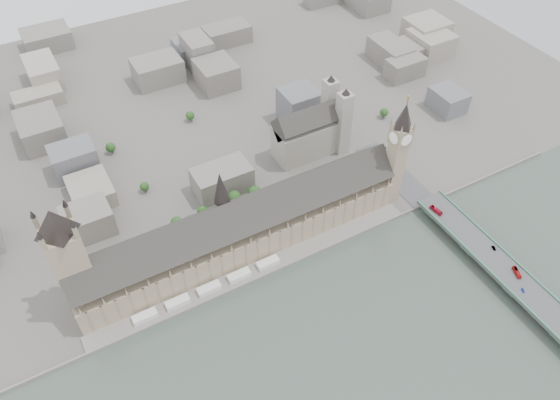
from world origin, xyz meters
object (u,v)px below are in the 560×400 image
palace_of_westminster (240,229)px  red_bus_north (436,210)px  westminster_abbey (312,131)px  car_approach (385,147)px  car_silver (494,248)px  westminster_bridge (488,258)px  victoria_tower (69,257)px  elizabeth_tower (398,147)px  car_blue (523,290)px  red_bus_south (517,272)px

palace_of_westminster → red_bus_north: size_ratio=21.80×
westminster_abbey → car_approach: westminster_abbey is taller
palace_of_westminster → westminster_abbey: bearing=34.2°
westminster_abbey → car_silver: 189.22m
palace_of_westminster → westminster_abbey: westminster_abbey is taller
car_silver → westminster_bridge: bearing=-141.8°
victoria_tower → car_silver: (290.50, -110.70, -44.20)m
elizabeth_tower → car_blue: size_ratio=27.61×
elizabeth_tower → victoria_tower: elizabeth_tower is taller
westminster_abbey → red_bus_south: bearing=-75.0°
elizabeth_tower → red_bus_south: 130.52m
palace_of_westminster → red_bus_north: 163.97m
victoria_tower → elizabeth_tower: bearing=-4.0°
palace_of_westminster → car_silver: palace_of_westminster is taller
westminster_abbey → westminster_bridge: bearing=-74.4°
car_approach → car_silver: bearing=-81.7°
elizabeth_tower → car_approach: 73.27m
red_bus_north → red_bus_south: size_ratio=1.11×
elizabeth_tower → car_silver: elizabeth_tower is taller
westminster_abbey → palace_of_westminster: bearing=-145.8°
car_blue → elizabeth_tower: bearing=121.6°
westminster_abbey → red_bus_south: (55.02, -205.79, -13.30)m
westminster_bridge → car_blue: car_blue is taller
westminster_abbey → elizabeth_tower: bearing=-72.7°
red_bus_north → car_blue: 92.84m
red_bus_south → car_silver: size_ratio=2.39×
red_bus_north → car_approach: 88.09m
car_approach → red_bus_north: bearing=-90.2°
victoria_tower → westminster_abbey: victoria_tower is taller
car_silver → car_blue: bearing=-89.5°
elizabeth_tower → westminster_bridge: elizabeth_tower is taller
victoria_tower → red_bus_north: size_ratio=8.22×
elizabeth_tower → victoria_tower: (-260.00, 18.00, -2.88)m
red_bus_south → car_blue: bearing=-97.7°
palace_of_westminster → red_bus_north: (155.30, -51.49, -10.76)m
victoria_tower → car_approach: 294.88m
red_bus_south → victoria_tower: bearing=175.9°
red_bus_north → car_blue: (2.96, -92.79, -1.03)m
westminster_abbey → car_silver: bearing=-72.2°
car_blue → car_silver: bearing=98.5°
car_silver → car_approach: size_ratio=0.95×
elizabeth_tower → red_bus_north: elizabeth_tower is taller
red_bus_north → red_bus_south: (10.64, -78.99, -0.17)m
westminster_abbey → red_bus_north: 134.98m
elizabeth_tower → red_bus_south: bearing=-76.8°
victoria_tower → red_bus_south: victoria_tower is taller
elizabeth_tower → car_silver: bearing=-71.8°
victoria_tower → westminster_abbey: bearing=16.5°
victoria_tower → westminster_bridge: victoria_tower is taller
elizabeth_tower → westminster_abbey: elizabeth_tower is taller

